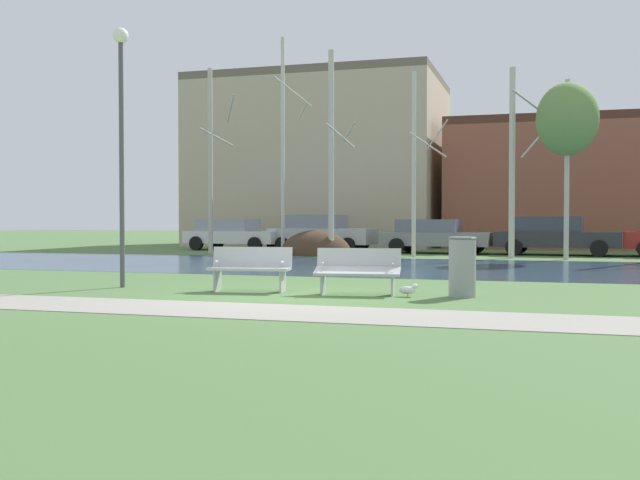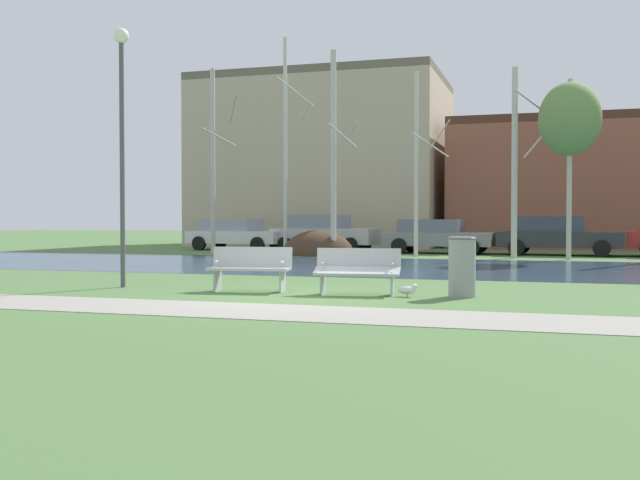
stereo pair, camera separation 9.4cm
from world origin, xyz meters
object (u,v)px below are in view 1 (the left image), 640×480
at_px(streetlamp, 121,115).
at_px(parked_hatch_third_grey, 435,235).
at_px(bench_left, 250,268).
at_px(parked_van_nearest_white, 233,234).
at_px(parked_sedan_second_silver, 320,232).
at_px(parked_wagon_fourth_dark, 554,235).
at_px(bench_right, 358,270).
at_px(seagull, 408,290).
at_px(trash_bin, 462,266).

height_order(streetlamp, parked_hatch_third_grey, streetlamp).
xyz_separation_m(bench_left, parked_van_nearest_white, (-8.12, 17.88, 0.28)).
distance_m(parked_sedan_second_silver, parked_hatch_third_grey, 5.24).
distance_m(parked_sedan_second_silver, parked_wagon_fourth_dark, 9.97).
height_order(parked_van_nearest_white, parked_wagon_fourth_dark, parked_wagon_fourth_dark).
bearing_deg(bench_left, streetlamp, 178.77).
height_order(bench_right, seagull, bench_right).
xyz_separation_m(bench_left, streetlamp, (-2.89, 0.06, 3.12)).
xyz_separation_m(bench_left, parked_sedan_second_silver, (-3.98, 18.02, 0.36)).
bearing_deg(bench_left, bench_right, 0.00).
bearing_deg(parked_van_nearest_white, streetlamp, -73.63).
bearing_deg(parked_sedan_second_silver, seagull, -68.51).
relative_size(streetlamp, parked_van_nearest_white, 1.15).
distance_m(streetlamp, parked_wagon_fourth_dark, 19.35).
bearing_deg(parked_wagon_fourth_dark, parked_sedan_second_silver, 174.40).
relative_size(seagull, parked_sedan_second_silver, 0.08).
distance_m(bench_right, parked_van_nearest_white, 20.63).
xyz_separation_m(bench_right, parked_wagon_fourth_dark, (3.77, 17.05, 0.32)).
xyz_separation_m(parked_van_nearest_white, parked_sedan_second_silver, (4.14, 0.14, 0.08)).
bearing_deg(streetlamp, bench_right, -0.70).
xyz_separation_m(bench_right, streetlamp, (-5.07, 0.06, 3.12)).
xyz_separation_m(bench_right, parked_hatch_third_grey, (-0.97, 17.28, 0.28)).
bearing_deg(trash_bin, parked_van_nearest_white, 124.63).
xyz_separation_m(streetlamp, parked_hatch_third_grey, (4.09, 17.22, -2.84)).
xyz_separation_m(bench_left, seagull, (3.14, -0.08, -0.34)).
height_order(bench_left, streetlamp, streetlamp).
height_order(seagull, streetlamp, streetlamp).
bearing_deg(streetlamp, parked_sedan_second_silver, 93.48).
bearing_deg(bench_left, parked_hatch_third_grey, 86.02).
bearing_deg(bench_left, parked_wagon_fourth_dark, 70.79).
bearing_deg(parked_hatch_third_grey, parked_van_nearest_white, 176.33).
xyz_separation_m(bench_right, seagull, (0.97, -0.08, -0.34)).
xyz_separation_m(seagull, streetlamp, (-6.04, 0.14, 3.46)).
xyz_separation_m(parked_sedan_second_silver, parked_wagon_fourth_dark, (9.93, -0.97, -0.04)).
bearing_deg(parked_van_nearest_white, parked_sedan_second_silver, 1.98).
distance_m(bench_right, parked_hatch_third_grey, 17.31).
distance_m(bench_left, parked_sedan_second_silver, 18.46).
bearing_deg(trash_bin, parked_wagon_fourth_dark, 83.75).
height_order(bench_right, parked_van_nearest_white, parked_van_nearest_white).
bearing_deg(bench_right, bench_left, 180.00).
relative_size(bench_right, parked_sedan_second_silver, 0.34).
bearing_deg(trash_bin, parked_hatch_third_grey, 99.60).
relative_size(bench_right, streetlamp, 0.31).
bearing_deg(streetlamp, parked_van_nearest_white, 106.37).
bearing_deg(bench_left, seagull, -1.48).
bearing_deg(parked_sedan_second_silver, parked_hatch_third_grey, -8.14).
bearing_deg(bench_left, parked_van_nearest_white, 114.44).
height_order(bench_left, parked_sedan_second_silver, parked_sedan_second_silver).
bearing_deg(parked_wagon_fourth_dark, trash_bin, -96.25).
bearing_deg(bench_right, parked_hatch_third_grey, 93.22).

